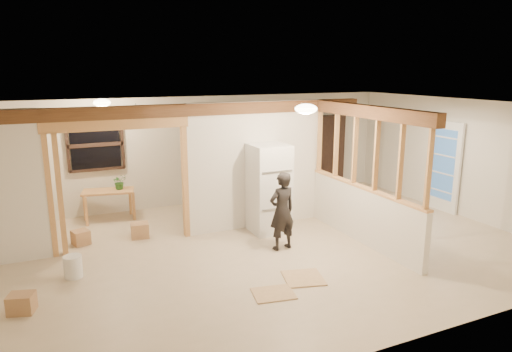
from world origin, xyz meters
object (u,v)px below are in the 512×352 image
refrigerator (269,188)px  work_table (109,205)px  woman (282,211)px  shop_vac (13,235)px  bookshelf (325,153)px

refrigerator → work_table: 3.43m
refrigerator → woman: refrigerator is taller
shop_vac → woman: bearing=-23.0°
woman → work_table: bearing=-56.3°
bookshelf → shop_vac: bearing=-169.6°
refrigerator → shop_vac: (-4.49, 0.90, -0.56)m
work_table → bookshelf: size_ratio=0.53×
refrigerator → woman: 0.96m
work_table → shop_vac: size_ratio=1.75×
refrigerator → woman: size_ratio=1.24×
woman → bookshelf: bearing=-140.4°
shop_vac → bookshelf: size_ratio=0.30×
refrigerator → work_table: size_ratio=1.67×
work_table → bookshelf: (5.47, 0.24, 0.65)m
woman → shop_vac: (-4.29, 1.82, -0.40)m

